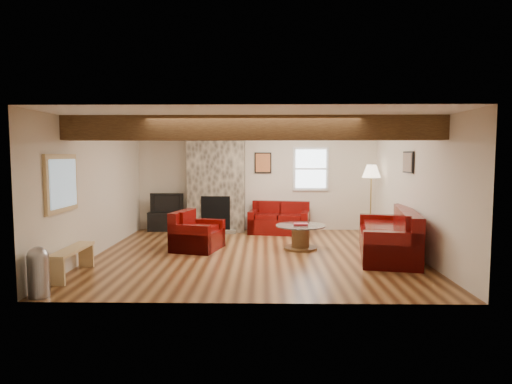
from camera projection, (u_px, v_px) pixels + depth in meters
The scene contains 18 objects.
room at pixel (255, 189), 8.07m from camera, with size 8.00×8.00×8.00m.
oak_beam at pixel (253, 128), 6.74m from camera, with size 6.00×0.36×0.38m, color #331D0F.
chimney_breast at pixel (217, 182), 10.57m from camera, with size 1.40×0.67×2.50m.
back_window at pixel (311, 169), 10.72m from camera, with size 0.90×0.08×1.10m, color silver, non-canonical shape.
hatch_window at pixel (62, 183), 6.61m from camera, with size 0.08×1.00×0.90m, color tan, non-canonical shape.
ceiling_dome at pixel (299, 128), 8.85m from camera, with size 0.40×0.40×0.18m, color white, non-canonical shape.
artwork_back at pixel (263, 163), 10.73m from camera, with size 0.42×0.06×0.52m, color black, non-canonical shape.
artwork_right at pixel (408, 162), 8.28m from camera, with size 0.06×0.55×0.42m, color black, non-canonical shape.
sofa_three at pixel (387, 233), 7.98m from camera, with size 2.28×0.95×0.88m, color #470505, non-canonical shape.
loveseat at pixel (279, 218), 10.36m from camera, with size 1.42×0.82×0.76m, color #470505, non-canonical shape.
armchair_red at pixel (198, 230), 8.54m from camera, with size 0.95×0.83×0.77m, color #470505, non-canonical shape.
coffee_table at pixel (301, 237), 8.59m from camera, with size 1.00×1.00×0.52m.
tv_cabinet at pixel (168, 221), 10.72m from camera, with size 0.95×0.38×0.47m, color black.
television at pixel (168, 202), 10.68m from camera, with size 0.83×0.11×0.48m, color black.
floor_lamp at pixel (371, 175), 10.00m from camera, with size 0.43×0.43×1.67m.
pine_bench at pixel (72, 262), 6.68m from camera, with size 0.27×1.14×0.43m, color tan, non-canonical shape.
pedal_bin at pixel (38, 272), 5.66m from camera, with size 0.27×0.27×0.68m, color #9B9BA0, non-canonical shape.
coal_bucket at pixel (213, 229), 9.94m from camera, with size 0.36×0.36×0.34m, color slate, non-canonical shape.
Camera 1 is at (0.16, -8.05, 1.87)m, focal length 30.00 mm.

